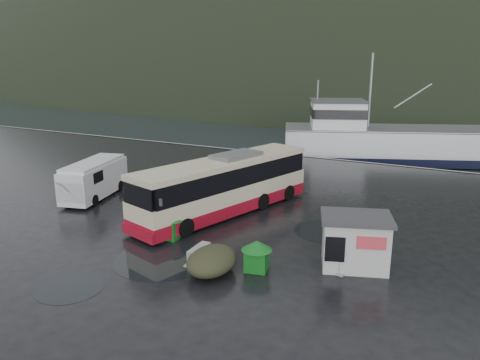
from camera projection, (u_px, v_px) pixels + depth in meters
The scene contains 14 objects.
ground at pixel (171, 227), 24.50m from camera, with size 160.00×160.00×0.00m, color black.
harbor_water at pixel (421, 91), 119.27m from camera, with size 300.00×180.00×0.02m, color black.
quay_edge at pixel (301, 156), 41.73m from camera, with size 160.00×0.60×1.50m, color #999993.
headland at pixel (475, 73), 235.52m from camera, with size 780.00×540.00×570.00m, color black.
coach_bus at pixel (225, 213), 26.70m from camera, with size 2.99×11.90×3.36m, color beige, non-canonical shape.
white_van at pixel (96, 197), 29.66m from camera, with size 1.94×5.62×2.35m, color silver, non-canonical shape.
waste_bin_left at pixel (256, 270), 19.63m from camera, with size 0.94×0.94×1.31m, color #11621B, non-canonical shape.
waste_bin_right at pixel (171, 238), 23.06m from camera, with size 0.97×0.97×1.35m, color #11621B, non-canonical shape.
dome_tent at pixel (212, 272), 19.38m from camera, with size 1.91×2.68×1.05m, color #30321E, non-canonical shape.
ticket_kiosk at pixel (353, 266), 19.94m from camera, with size 2.91×2.20×2.27m, color #BABAB5, non-canonical shape.
jersey_barrier_a at pixel (199, 262), 20.33m from camera, with size 0.72×1.43×0.72m, color #999993, non-canonical shape.
jersey_barrier_b at pixel (343, 267), 19.85m from camera, with size 0.87×1.75×0.87m, color #999993, non-canonical shape.
fishing_trawler at pixel (397, 147), 45.70m from camera, with size 25.84×5.67×10.33m, color silver, non-canonical shape.
puddles at pixel (205, 254), 21.14m from camera, with size 10.14×13.42×0.01m.
Camera 1 is at (13.65, -18.90, 8.71)m, focal length 35.00 mm.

